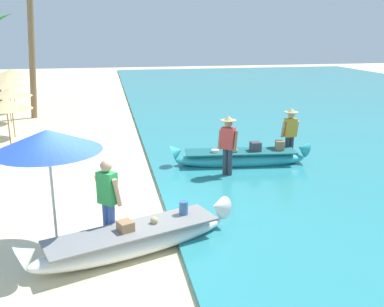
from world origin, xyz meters
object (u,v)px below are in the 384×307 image
at_px(boat_white_foreground, 135,239).
at_px(person_vendor_hatted, 228,143).
at_px(person_vendor_assistant, 290,131).
at_px(patio_umbrella_large, 48,141).
at_px(boat_cyan_midground, 241,158).
at_px(person_tourist_customer, 108,198).

xyz_separation_m(boat_white_foreground, person_vendor_hatted, (2.84, 3.73, 0.75)).
height_order(person_vendor_hatted, person_vendor_assistant, person_vendor_hatted).
relative_size(person_vendor_hatted, patio_umbrella_large, 0.77).
relative_size(boat_white_foreground, patio_umbrella_large, 1.77).
distance_m(boat_cyan_midground, person_vendor_assistant, 1.81).
height_order(boat_white_foreground, boat_cyan_midground, boat_cyan_midground).
bearing_deg(person_vendor_assistant, person_tourist_customer, -141.82).
xyz_separation_m(person_tourist_customer, patio_umbrella_large, (-0.99, 0.02, 1.15)).
xyz_separation_m(boat_cyan_midground, person_tourist_customer, (-3.95, -4.13, 0.67)).
xyz_separation_m(person_vendor_hatted, person_vendor_assistant, (2.32, 1.14, -0.04)).
distance_m(person_tourist_customer, person_vendor_assistant, 7.13).
distance_m(boat_cyan_midground, person_tourist_customer, 5.76).
distance_m(boat_white_foreground, person_vendor_assistant, 7.13).
bearing_deg(person_vendor_assistant, boat_cyan_midground, -170.65).
relative_size(boat_cyan_midground, person_vendor_hatted, 2.40).
bearing_deg(patio_umbrella_large, boat_white_foreground, -18.56).
height_order(person_tourist_customer, patio_umbrella_large, patio_umbrella_large).
relative_size(boat_white_foreground, person_tourist_customer, 2.41).
bearing_deg(person_vendor_hatted, person_vendor_assistant, 26.12).
bearing_deg(person_vendor_hatted, boat_cyan_midground, 52.28).
relative_size(boat_white_foreground, boat_cyan_midground, 0.96).
height_order(boat_white_foreground, person_vendor_hatted, person_vendor_hatted).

